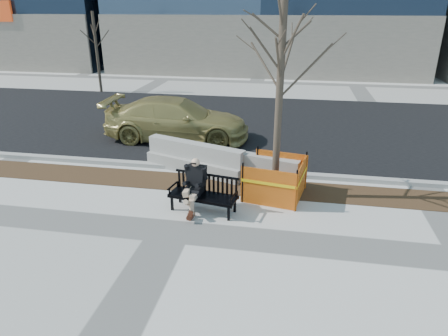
% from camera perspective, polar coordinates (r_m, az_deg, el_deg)
% --- Properties ---
extents(ground, '(120.00, 120.00, 0.00)m').
position_cam_1_polar(ground, '(9.05, -7.64, -8.87)').
color(ground, beige).
rests_on(ground, ground).
extents(mulch_strip, '(40.00, 1.20, 0.02)m').
position_cam_1_polar(mulch_strip, '(11.27, -3.73, -2.15)').
color(mulch_strip, '#47301C').
rests_on(mulch_strip, ground).
extents(asphalt_street, '(60.00, 10.40, 0.01)m').
position_cam_1_polar(asphalt_street, '(16.99, 1.20, 6.38)').
color(asphalt_street, black).
rests_on(asphalt_street, ground).
extents(curb, '(60.00, 0.25, 0.12)m').
position_cam_1_polar(curb, '(12.09, -2.68, -0.08)').
color(curb, '#9E9B93').
rests_on(curb, ground).
extents(bench, '(1.76, 0.89, 0.89)m').
position_cam_1_polar(bench, '(9.80, -2.93, -6.10)').
color(bench, black).
rests_on(bench, ground).
extents(seated_man, '(0.71, 1.01, 1.29)m').
position_cam_1_polar(seated_man, '(9.92, -4.09, -5.75)').
color(seated_man, black).
rests_on(seated_man, ground).
extents(tree_fence, '(2.48, 2.48, 5.33)m').
position_cam_1_polar(tree_fence, '(10.64, 7.13, -3.85)').
color(tree_fence, orange).
rests_on(tree_fence, ground).
extents(sedan, '(5.30, 2.32, 1.52)m').
position_cam_1_polar(sedan, '(15.02, -6.56, 4.07)').
color(sedan, '#9D8D4A').
rests_on(sedan, ground).
extents(jersey_barrier_left, '(3.19, 1.64, 0.91)m').
position_cam_1_polar(jersey_barrier_left, '(12.06, -4.03, -0.48)').
color(jersey_barrier_left, '#9D9A93').
rests_on(jersey_barrier_left, ground).
extents(jersey_barrier_right, '(2.91, 1.37, 0.82)m').
position_cam_1_polar(jersey_barrier_right, '(11.43, 3.52, -1.79)').
color(jersey_barrier_right, gray).
rests_on(jersey_barrier_right, ground).
extents(far_tree_left, '(2.18, 2.18, 4.66)m').
position_cam_1_polar(far_tree_left, '(24.47, -17.01, 10.34)').
color(far_tree_left, '#45382C').
rests_on(far_tree_left, ground).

